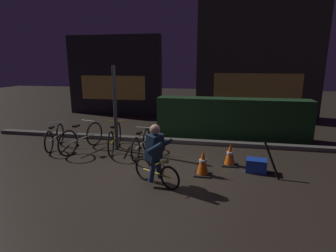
# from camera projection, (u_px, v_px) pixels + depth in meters

# --- Properties ---
(ground_plane) EXTENTS (40.00, 40.00, 0.00)m
(ground_plane) POSITION_uv_depth(u_px,v_px,m) (155.00, 169.00, 6.26)
(ground_plane) COLOR #2D261E
(sidewalk_curb) EXTENTS (12.00, 0.24, 0.12)m
(sidewalk_curb) POSITION_uv_depth(u_px,v_px,m) (172.00, 141.00, 8.35)
(sidewalk_curb) COLOR #56544F
(sidewalk_curb) RESTS_ON ground
(hedge_row) EXTENTS (4.80, 0.70, 1.30)m
(hedge_row) POSITION_uv_depth(u_px,v_px,m) (232.00, 118.00, 8.74)
(hedge_row) COLOR #19381C
(hedge_row) RESTS_ON ground
(storefront_left) EXTENTS (4.44, 0.54, 3.64)m
(storefront_left) POSITION_uv_depth(u_px,v_px,m) (115.00, 76.00, 12.72)
(storefront_left) COLOR #262328
(storefront_left) RESTS_ON ground
(storefront_right) EXTENTS (5.41, 0.54, 5.19)m
(storefront_right) POSITION_uv_depth(u_px,v_px,m) (258.00, 59.00, 11.99)
(storefront_right) COLOR #383330
(storefront_right) RESTS_ON ground
(street_post) EXTENTS (0.10, 0.10, 2.34)m
(street_post) POSITION_uv_depth(u_px,v_px,m) (115.00, 109.00, 7.41)
(street_post) COLOR #2D2D33
(street_post) RESTS_ON ground
(parked_bike_leftmost) EXTENTS (0.50, 1.49, 0.70)m
(parked_bike_leftmost) POSITION_uv_depth(u_px,v_px,m) (55.00, 137.00, 7.77)
(parked_bike_leftmost) COLOR black
(parked_bike_leftmost) RESTS_ON ground
(parked_bike_left_mid) EXTENTS (0.52, 1.72, 0.81)m
(parked_bike_left_mid) POSITION_uv_depth(u_px,v_px,m) (82.00, 138.00, 7.53)
(parked_bike_left_mid) COLOR black
(parked_bike_left_mid) RESTS_ON ground
(parked_bike_center_left) EXTENTS (0.46, 1.70, 0.79)m
(parked_bike_center_left) POSITION_uv_depth(u_px,v_px,m) (115.00, 138.00, 7.53)
(parked_bike_center_left) COLOR black
(parked_bike_center_left) RESTS_ON ground
(parked_bike_center_right) EXTENTS (0.46, 1.54, 0.71)m
(parked_bike_center_right) POSITION_uv_depth(u_px,v_px,m) (141.00, 143.00, 7.15)
(parked_bike_center_right) COLOR black
(parked_bike_center_right) RESTS_ON ground
(traffic_cone_near) EXTENTS (0.36, 0.36, 0.58)m
(traffic_cone_near) POSITION_uv_depth(u_px,v_px,m) (203.00, 163.00, 5.89)
(traffic_cone_near) COLOR black
(traffic_cone_near) RESTS_ON ground
(traffic_cone_far) EXTENTS (0.36, 0.36, 0.54)m
(traffic_cone_far) POSITION_uv_depth(u_px,v_px,m) (230.00, 155.00, 6.47)
(traffic_cone_far) COLOR black
(traffic_cone_far) RESTS_ON ground
(blue_crate) EXTENTS (0.47, 0.37, 0.30)m
(blue_crate) POSITION_uv_depth(u_px,v_px,m) (256.00, 166.00, 6.08)
(blue_crate) COLOR #193DB7
(blue_crate) RESTS_ON ground
(cyclist) EXTENTS (1.06, 0.67, 1.25)m
(cyclist) POSITION_uv_depth(u_px,v_px,m) (156.00, 154.00, 5.37)
(cyclist) COLOR black
(cyclist) RESTS_ON ground
(closed_umbrella) EXTENTS (0.38, 0.26, 0.79)m
(closed_umbrella) POSITION_uv_depth(u_px,v_px,m) (272.00, 160.00, 5.74)
(closed_umbrella) COLOR black
(closed_umbrella) RESTS_ON ground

